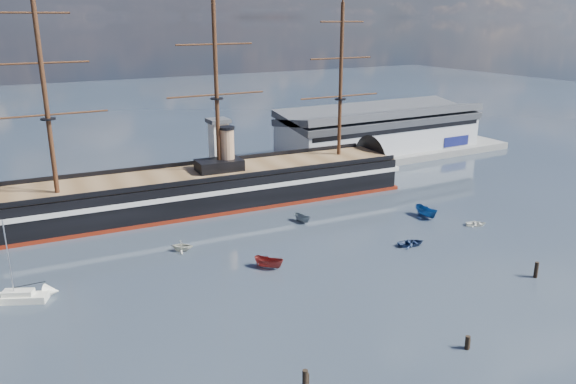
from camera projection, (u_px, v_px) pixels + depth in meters
ground at (270, 229)px, 111.88m from camera, size 600.00×600.00×0.00m
quay at (241, 179)px, 146.57m from camera, size 180.00×18.00×2.00m
warehouse at (380, 130)px, 169.75m from camera, size 63.00×21.00×11.60m
quay_tower at (219, 148)px, 137.92m from camera, size 5.00×5.00×15.00m
warship at (204, 189)px, 124.57m from camera, size 113.35×21.69×53.94m
sailboat at (19, 296)px, 83.26m from camera, size 8.39×5.60×13.03m
motorboat_a at (269, 268)px, 94.63m from camera, size 6.28×5.57×2.47m
motorboat_b at (411, 245)px, 104.00m from camera, size 1.95×3.42×1.50m
motorboat_c at (302, 222)px, 115.91m from camera, size 5.36×2.78×2.04m
motorboat_d at (182, 251)px, 101.57m from camera, size 5.74×6.78×2.31m
motorboat_e at (476, 225)px, 114.02m from camera, size 2.05×2.77×1.20m
motorboat_f at (426, 217)px, 118.75m from camera, size 7.18×2.71×2.86m
piling_near_mid at (467, 349)px, 71.56m from camera, size 0.64×0.64×2.54m
piling_near_right at (535, 277)px, 91.24m from camera, size 0.64×0.64×3.40m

